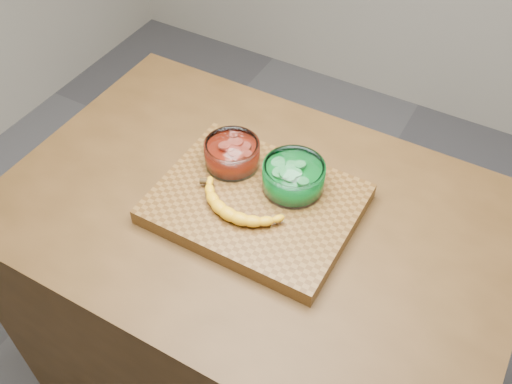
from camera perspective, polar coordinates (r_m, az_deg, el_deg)
The scene contains 6 objects.
ground at distance 2.09m, azimuth 0.00°, elevation -18.20°, with size 3.50×3.50×0.00m, color #55555A.
counter at distance 1.69m, azimuth 0.00°, elevation -11.83°, with size 1.20×0.80×0.90m, color #4F3417.
cutting_board at distance 1.31m, azimuth 0.00°, elevation -1.19°, with size 0.45×0.35×0.04m, color brown.
bowl_red at distance 1.36m, azimuth -2.40°, elevation 3.85°, with size 0.13×0.13×0.06m.
bowl_green at distance 1.30m, azimuth 3.77°, elevation 1.52°, with size 0.14×0.14×0.07m.
banana at distance 1.26m, azimuth -1.80°, elevation -1.36°, with size 0.24×0.12×0.03m, color #EBA914, non-canonical shape.
Camera 1 is at (0.43, -0.76, 1.90)m, focal length 40.00 mm.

